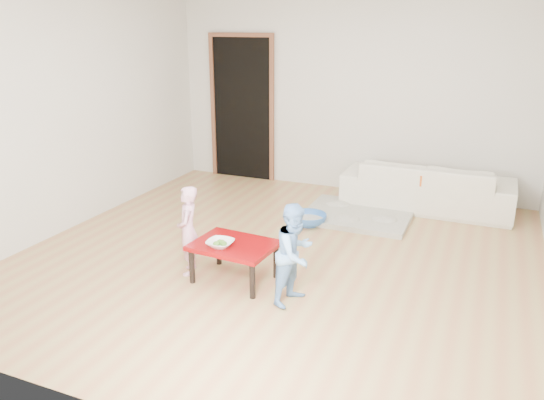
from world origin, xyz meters
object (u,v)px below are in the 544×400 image
Objects in this scene: sofa at (427,185)px; basin at (308,219)px; child_blue at (295,254)px; bowl at (220,244)px; child_pink at (188,231)px; red_table at (234,262)px.

basin is (-1.18, -1.13, -0.24)m from sofa.
sofa is 2.38× the size of child_blue.
child_blue reaches higher than sofa.
child_pink is (-0.38, 0.09, 0.03)m from bowl.
bowl reaches higher than basin.
sofa is at bearing 63.75° from red_table.
basin is at bearing 44.39° from sofa.
child_pink reaches higher than sofa.
sofa is 3.03m from red_table.
child_pink is 2.01× the size of basin.
child_pink is at bearing -177.03° from red_table.
basin is at bearing 135.51° from child_pink.
child_pink is 1.76m from basin.
child_pink is at bearing 98.97° from child_blue.
red_table is 1.60m from basin.
child_blue is (-0.70, -2.87, 0.13)m from sofa.
red_table is 1.73× the size of basin.
child_pink is (-1.80, -2.74, 0.12)m from sofa.
child_blue is at bearing -74.60° from basin.
bowl is 0.39m from child_pink.
red_table is at bearing -95.92° from basin.
child_blue is (1.10, -0.13, 0.01)m from child_pink.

